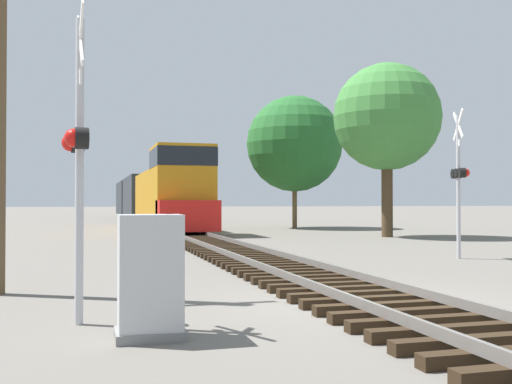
% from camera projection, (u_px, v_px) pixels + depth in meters
% --- Properties ---
extents(ground_plane, '(400.00, 400.00, 0.00)m').
position_uv_depth(ground_plane, '(366.00, 303.00, 10.25)').
color(ground_plane, '#666059').
extents(rail_track_bed, '(2.60, 160.00, 0.31)m').
position_uv_depth(rail_track_bed, '(366.00, 295.00, 10.25)').
color(rail_track_bed, black).
rests_on(rail_track_bed, ground).
extents(freight_train, '(2.98, 48.30, 4.57)m').
position_uv_depth(freight_train, '(145.00, 198.00, 50.60)').
color(freight_train, '#B77A14').
rests_on(freight_train, ground).
extents(crossing_signal_near, '(0.40, 1.01, 4.50)m').
position_uv_depth(crossing_signal_near, '(78.00, 147.00, 8.47)').
color(crossing_signal_near, '#B7B7BC').
rests_on(crossing_signal_near, ground).
extents(crossing_signal_far, '(0.56, 1.01, 4.54)m').
position_uv_depth(crossing_signal_far, '(459.00, 176.00, 18.23)').
color(crossing_signal_far, '#B7B7BC').
rests_on(crossing_signal_far, ground).
extents(relay_cabinet, '(0.87, 0.68, 1.57)m').
position_uv_depth(relay_cabinet, '(150.00, 277.00, 7.58)').
color(relay_cabinet, slate).
rests_on(relay_cabinet, ground).
extents(tree_far_right, '(5.28, 5.28, 8.56)m').
position_uv_depth(tree_far_right, '(387.00, 117.00, 29.46)').
color(tree_far_right, '#473521').
rests_on(tree_far_right, ground).
extents(tree_mid_background, '(6.31, 6.31, 8.70)m').
position_uv_depth(tree_mid_background, '(295.00, 144.00, 39.32)').
color(tree_mid_background, brown).
rests_on(tree_mid_background, ground).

